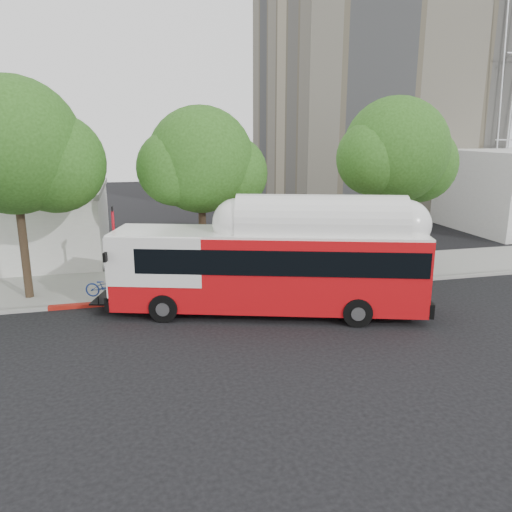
{
  "coord_description": "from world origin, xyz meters",
  "views": [
    {
      "loc": [
        -4.19,
        -17.76,
        7.44
      ],
      "look_at": [
        0.94,
        3.0,
        2.06
      ],
      "focal_mm": 35.0,
      "sensor_mm": 36.0,
      "label": 1
    }
  ],
  "objects": [
    {
      "name": "ground",
      "position": [
        0.0,
        0.0,
        0.0
      ],
      "size": [
        120.0,
        120.0,
        0.0
      ],
      "primitive_type": "plane",
      "color": "black",
      "rests_on": "ground"
    },
    {
      "name": "sidewalk",
      "position": [
        0.0,
        6.5,
        0.07
      ],
      "size": [
        60.0,
        5.0,
        0.15
      ],
      "primitive_type": "cube",
      "color": "gray",
      "rests_on": "ground"
    },
    {
      "name": "curb_strip",
      "position": [
        0.0,
        3.9,
        0.07
      ],
      "size": [
        60.0,
        0.3,
        0.15
      ],
      "primitive_type": "cube",
      "color": "gray",
      "rests_on": "ground"
    },
    {
      "name": "red_curb_segment",
      "position": [
        -3.0,
        3.9,
        0.08
      ],
      "size": [
        10.0,
        0.32,
        0.16
      ],
      "primitive_type": "cube",
      "color": "#9E1A11",
      "rests_on": "ground"
    },
    {
      "name": "street_tree_left",
      "position": [
        -8.53,
        5.56,
        6.6
      ],
      "size": [
        6.67,
        5.8,
        9.74
      ],
      "color": "#2D2116",
      "rests_on": "ground"
    },
    {
      "name": "street_tree_mid",
      "position": [
        -0.59,
        6.06,
        5.91
      ],
      "size": [
        5.75,
        5.0,
        8.62
      ],
      "color": "#2D2116",
      "rests_on": "ground"
    },
    {
      "name": "street_tree_right",
      "position": [
        9.44,
        5.86,
        6.26
      ],
      "size": [
        6.21,
        5.4,
        9.18
      ],
      "color": "#2D2116",
      "rests_on": "ground"
    },
    {
      "name": "apartment_tower",
      "position": [
        18.0,
        28.0,
        17.62
      ],
      "size": [
        18.0,
        18.0,
        37.0
      ],
      "color": "gray",
      "rests_on": "ground"
    },
    {
      "name": "transit_bus",
      "position": [
        1.11,
        1.28,
        1.88
      ],
      "size": [
        13.65,
        6.4,
        4.01
      ],
      "rotation": [
        0.0,
        0.0,
        -0.31
      ],
      "color": "red",
      "rests_on": "ground"
    },
    {
      "name": "signal_pole",
      "position": [
        -5.11,
        4.58,
        2.2
      ],
      "size": [
        0.12,
        0.41,
        4.28
      ],
      "color": "red",
      "rests_on": "ground"
    }
  ]
}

